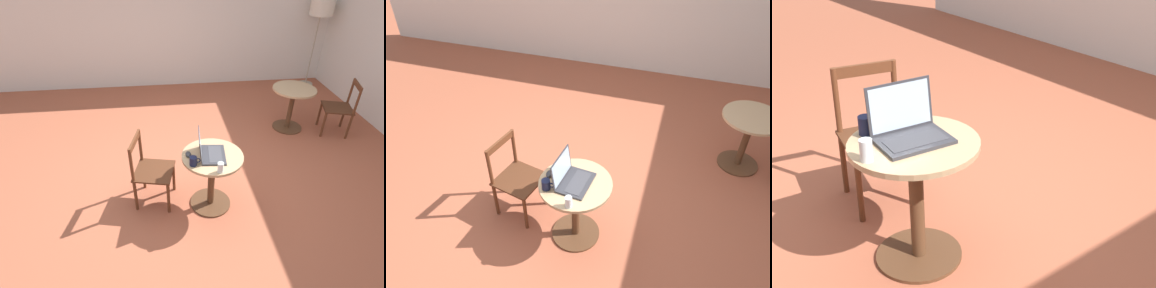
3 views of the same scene
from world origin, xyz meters
TOP-DOWN VIEW (x-y plane):
  - ground_plane at (0.00, 0.00)m, footprint 16.00×16.00m
  - cafe_table_near at (0.17, -0.41)m, footprint 0.66×0.66m
  - chair_near_left at (-0.50, -0.26)m, footprint 0.51×0.51m
  - laptop at (0.13, -0.41)m, footprint 0.32×0.38m
  - mouse at (-0.08, -0.38)m, footprint 0.06×0.10m
  - mug at (-0.05, -0.55)m, footprint 0.12×0.08m
  - drinking_glass at (0.20, -0.69)m, footprint 0.06×0.06m

SIDE VIEW (x-z plane):
  - ground_plane at x=0.00m, z-range 0.00..0.00m
  - chair_near_left at x=-0.50m, z-range 0.01..0.86m
  - cafe_table_near at x=0.17m, z-range 0.13..0.84m
  - mouse at x=-0.08m, z-range 0.70..0.73m
  - mug at x=-0.05m, z-range 0.70..0.80m
  - drinking_glass at x=0.20m, z-range 0.70..0.81m
  - laptop at x=0.13m, z-range 0.62..0.89m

